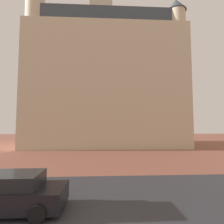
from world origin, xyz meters
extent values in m
plane|color=brown|center=(0.00, 10.00, 0.00)|extent=(120.00, 120.00, 0.00)
cube|color=#2D2D33|center=(0.00, 7.16, 0.00)|extent=(120.00, 6.71, 0.00)
cube|color=beige|center=(0.11, 30.19, 9.55)|extent=(24.92, 14.04, 19.09)
cube|color=#38424C|center=(0.11, 30.19, 20.29)|extent=(22.93, 12.92, 2.40)
cube|color=beige|center=(-0.88, 30.19, 17.70)|extent=(4.03, 4.03, 35.40)
cylinder|color=beige|center=(-10.85, 24.67, 11.74)|extent=(2.80, 2.80, 23.49)
cylinder|color=beige|center=(11.07, 24.67, 10.76)|extent=(2.80, 2.80, 21.51)
cone|color=#38424C|center=(11.07, 24.67, 22.51)|extent=(3.20, 3.20, 2.00)
cube|color=black|center=(-4.36, 5.68, 0.56)|extent=(4.54, 1.87, 0.77)
cube|color=black|center=(-4.36, 5.68, 1.23)|extent=(2.54, 1.64, 0.56)
cylinder|color=black|center=(-2.86, 4.75, 0.32)|extent=(0.64, 0.22, 0.64)
cylinder|color=black|center=(-2.86, 6.62, 0.32)|extent=(0.64, 0.22, 0.64)
camera|label=1|loc=(-0.56, -2.03, 3.47)|focal=28.81mm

